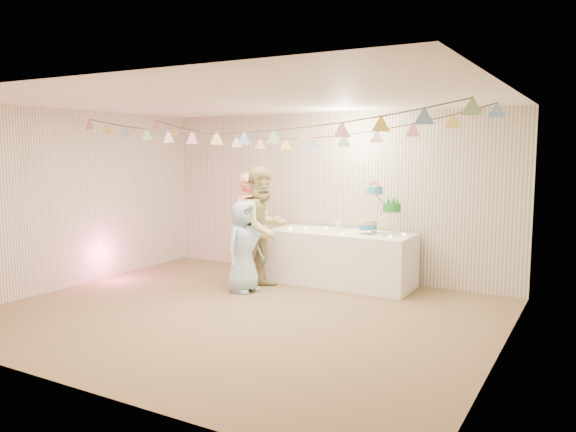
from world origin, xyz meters
The scene contains 25 objects.
floor centered at (0.00, 0.00, 0.00)m, with size 6.00×6.00×0.00m, color brown.
ceiling centered at (0.00, 0.00, 2.60)m, with size 6.00×6.00×0.00m, color white.
back_wall centered at (0.00, 2.50, 1.30)m, with size 6.00×6.00×0.00m, color silver.
front_wall centered at (0.00, -2.50, 1.30)m, with size 6.00×6.00×0.00m, color silver.
left_wall centered at (-3.00, 0.00, 1.30)m, with size 5.00×5.00×0.00m, color silver.
right_wall centered at (3.00, 0.00, 1.30)m, with size 5.00×5.00×0.00m, color silver.
table centered at (0.43, 2.02, 0.40)m, with size 2.13×0.85×0.80m, color white.
cake_stand centered at (0.98, 2.07, 1.11)m, with size 0.64×0.38×0.72m, color silver, non-canonical shape.
cake_bottom centered at (0.83, 2.01, 0.84)m, with size 0.31×0.31×0.15m, color teal, non-canonical shape.
cake_middle centered at (1.16, 2.16, 1.11)m, with size 0.27×0.27×0.22m, color #1A7827, non-canonical shape.
cake_top_tier centered at (0.92, 2.04, 1.38)m, with size 0.25×0.25×0.19m, color #40B2CA, non-canonical shape.
platter centered at (-0.08, 1.97, 0.76)m, with size 0.32×0.32×0.02m, color white.
posy centered at (0.35, 2.07, 0.83)m, with size 0.13×0.13×0.15m, color white, non-canonical shape.
person_adult_a centered at (-0.84, 1.51, 0.84)m, with size 0.61×0.40×1.68m, color #EE8C7C.
person_adult_b centered at (-0.46, 1.24, 0.89)m, with size 0.86×0.67×1.78m, color tan.
person_child centered at (-0.59, 0.93, 0.65)m, with size 0.64×0.42×1.31m, color #9AC4DB.
bunting_back centered at (0.00, 1.10, 2.35)m, with size 5.60×1.10×0.40m, color pink, non-canonical shape.
bunting_front centered at (0.00, -0.20, 2.32)m, with size 5.60×0.90×0.36m, color #72A5E5, non-canonical shape.
tealight_0 centered at (-0.37, 1.87, 0.82)m, with size 0.04×0.04×0.03m, color #FFD88C.
tealight_1 centered at (0.08, 2.20, 0.82)m, with size 0.04×0.04×0.03m, color #FFD88C.
tealight_2 centered at (0.53, 1.80, 0.82)m, with size 0.04×0.04×0.03m, color #FFD88C.
tealight_3 centered at (0.78, 2.24, 0.82)m, with size 0.04×0.04×0.03m, color #FFD88C.
tealight_4 centered at (1.25, 1.84, 0.82)m, with size 0.04×0.04×0.03m, color #FFD88C.
tealight_5 centered at (1.33, 2.17, 0.82)m, with size 0.04×0.04×0.03m, color #FFD88C.
tealight_6 centered at (-0.17, 1.99, 0.82)m, with size 0.04×0.04×0.03m, color #FFD88C.
Camera 1 is at (3.83, -5.58, 2.03)m, focal length 35.00 mm.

